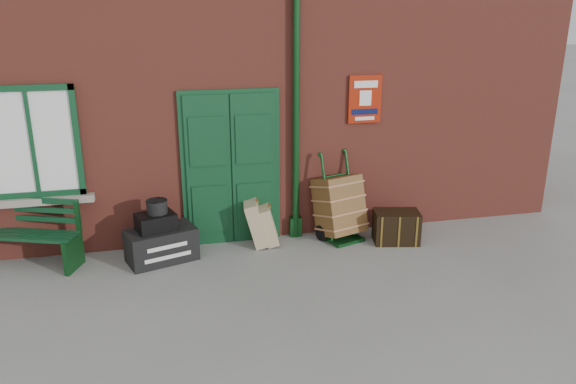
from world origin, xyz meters
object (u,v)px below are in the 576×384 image
object	(u,v)px
porter_trolley	(339,207)
bench	(23,231)
houdini_trunk	(161,245)
dark_trunk	(396,227)

from	to	relation	value
porter_trolley	bench	bearing A→B (deg)	160.29
houdini_trunk	porter_trolley	distance (m)	2.65
bench	houdini_trunk	world-z (taller)	bench
bench	houdini_trunk	xyz separation A→B (m)	(1.80, -0.31, -0.24)
bench	dark_trunk	bearing A→B (deg)	15.99
houdini_trunk	dark_trunk	size ratio (longest dim) A/B	1.40
bench	porter_trolley	bearing A→B (deg)	19.59
bench	porter_trolley	xyz separation A→B (m)	(4.42, -0.09, 0.03)
porter_trolley	dark_trunk	world-z (taller)	porter_trolley
dark_trunk	houdini_trunk	bearing A→B (deg)	-169.67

